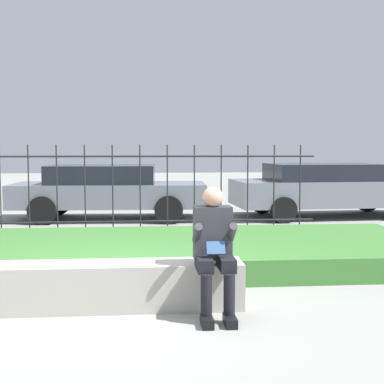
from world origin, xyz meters
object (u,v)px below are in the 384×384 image
(person_seated_reader, at_px, (214,245))
(car_parked_right, at_px, (327,188))
(car_parked_center, at_px, (108,190))
(stone_bench, at_px, (102,288))

(person_seated_reader, xyz_separation_m, car_parked_right, (3.71, 7.30, -0.01))
(person_seated_reader, relative_size, car_parked_center, 0.29)
(stone_bench, height_order, person_seated_reader, person_seated_reader)
(car_parked_center, relative_size, car_parked_right, 0.96)
(stone_bench, xyz_separation_m, car_parked_right, (4.85, 7.03, 0.48))
(stone_bench, xyz_separation_m, car_parked_center, (-0.42, 7.02, 0.47))
(stone_bench, bearing_deg, person_seated_reader, -13.61)
(car_parked_center, xyz_separation_m, car_parked_right, (5.27, 0.01, 0.01))
(car_parked_center, bearing_deg, car_parked_right, 2.40)
(stone_bench, bearing_deg, car_parked_center, 93.43)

